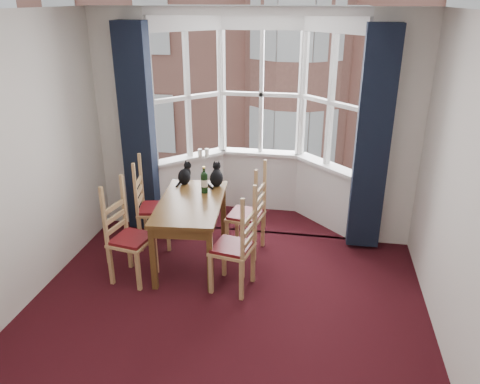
% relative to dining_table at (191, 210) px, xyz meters
% --- Properties ---
extents(floor, '(4.50, 4.50, 0.00)m').
position_rel_dining_table_xyz_m(floor, '(0.57, -1.35, -0.66)').
color(floor, black).
rests_on(floor, ground).
extents(ceiling, '(4.50, 4.50, 0.00)m').
position_rel_dining_table_xyz_m(ceiling, '(0.57, -1.35, 2.14)').
color(ceiling, white).
rests_on(ceiling, floor).
extents(wall_right, '(0.00, 4.50, 4.50)m').
position_rel_dining_table_xyz_m(wall_right, '(2.57, -1.35, 0.74)').
color(wall_right, silver).
rests_on(wall_right, floor).
extents(wall_back_pier_left, '(0.70, 0.12, 2.80)m').
position_rel_dining_table_xyz_m(wall_back_pier_left, '(-1.08, 0.90, 0.74)').
color(wall_back_pier_left, silver).
rests_on(wall_back_pier_left, floor).
extents(wall_back_pier_right, '(0.70, 0.12, 2.80)m').
position_rel_dining_table_xyz_m(wall_back_pier_right, '(2.22, 0.90, 0.74)').
color(wall_back_pier_right, silver).
rests_on(wall_back_pier_right, floor).
extents(bay_window, '(2.76, 0.94, 2.80)m').
position_rel_dining_table_xyz_m(bay_window, '(0.57, 1.40, 0.74)').
color(bay_window, white).
rests_on(bay_window, floor).
extents(curtain_left, '(0.38, 0.22, 2.60)m').
position_rel_dining_table_xyz_m(curtain_left, '(-0.85, 0.72, 0.69)').
color(curtain_left, black).
rests_on(curtain_left, floor).
extents(curtain_right, '(0.38, 0.22, 2.60)m').
position_rel_dining_table_xyz_m(curtain_right, '(1.99, 0.72, 0.69)').
color(curtain_right, black).
rests_on(curtain_right, floor).
extents(dining_table, '(0.82, 1.37, 0.77)m').
position_rel_dining_table_xyz_m(dining_table, '(0.00, 0.00, 0.00)').
color(dining_table, brown).
rests_on(dining_table, floor).
extents(chair_left_near, '(0.47, 0.49, 0.92)m').
position_rel_dining_table_xyz_m(chair_left_near, '(-0.62, -0.46, -0.19)').
color(chair_left_near, tan).
rests_on(chair_left_near, floor).
extents(chair_left_far, '(0.47, 0.49, 0.92)m').
position_rel_dining_table_xyz_m(chair_left_far, '(-0.64, 0.30, -0.19)').
color(chair_left_far, tan).
rests_on(chair_left_far, floor).
extents(chair_right_near, '(0.47, 0.49, 0.92)m').
position_rel_dining_table_xyz_m(chair_right_near, '(0.66, -0.48, -0.19)').
color(chair_right_near, tan).
rests_on(chair_right_near, floor).
extents(chair_right_far, '(0.46, 0.48, 0.92)m').
position_rel_dining_table_xyz_m(chair_right_far, '(0.66, 0.33, -0.19)').
color(chair_right_far, tan).
rests_on(chair_right_far, floor).
extents(cat_left, '(0.22, 0.25, 0.29)m').
position_rel_dining_table_xyz_m(cat_left, '(-0.21, 0.51, 0.22)').
color(cat_left, black).
rests_on(cat_left, dining_table).
extents(cat_right, '(0.19, 0.24, 0.31)m').
position_rel_dining_table_xyz_m(cat_right, '(0.19, 0.51, 0.22)').
color(cat_right, black).
rests_on(cat_right, dining_table).
extents(wine_bottle, '(0.08, 0.08, 0.32)m').
position_rel_dining_table_xyz_m(wine_bottle, '(0.09, 0.28, 0.24)').
color(wine_bottle, black).
rests_on(wine_bottle, dining_table).
extents(candle_tall, '(0.06, 0.06, 0.11)m').
position_rel_dining_table_xyz_m(candle_tall, '(-0.21, 1.25, 0.26)').
color(candle_tall, white).
rests_on(candle_tall, bay_window).
extents(candle_short, '(0.06, 0.06, 0.11)m').
position_rel_dining_table_xyz_m(candle_short, '(-0.12, 1.28, 0.27)').
color(candle_short, white).
rests_on(candle_short, bay_window).
extents(street, '(80.00, 80.00, 0.00)m').
position_rel_dining_table_xyz_m(street, '(0.57, 30.90, -6.66)').
color(street, '#333335').
rests_on(street, ground).
extents(tenement_building, '(18.40, 7.80, 15.20)m').
position_rel_dining_table_xyz_m(tenement_building, '(0.57, 12.66, 0.94)').
color(tenement_building, '#A56555').
rests_on(tenement_building, street).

